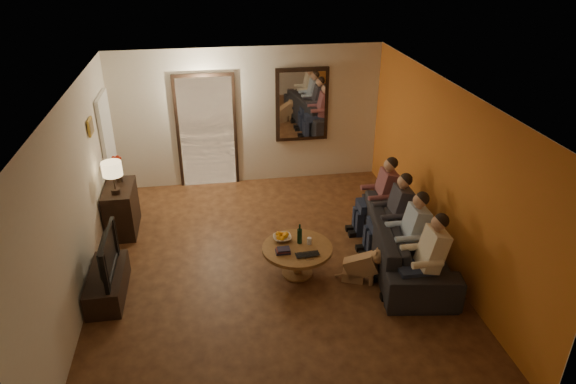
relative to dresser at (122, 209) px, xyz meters
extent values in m
cube|color=#402011|center=(2.25, -1.42, -0.39)|extent=(5.00, 6.00, 0.01)
cube|color=white|center=(2.25, -1.42, 2.21)|extent=(5.00, 6.00, 0.01)
cube|color=beige|center=(2.25, 1.58, 0.91)|extent=(5.00, 0.02, 2.60)
cube|color=beige|center=(2.25, -4.42, 0.91)|extent=(5.00, 0.02, 2.60)
cube|color=beige|center=(-0.25, -1.42, 0.91)|extent=(0.02, 6.00, 2.60)
cube|color=beige|center=(4.75, -1.42, 0.91)|extent=(0.02, 6.00, 2.60)
cube|color=orange|center=(4.74, -1.42, 0.91)|extent=(0.01, 6.00, 2.60)
cube|color=#FFE0A5|center=(1.45, 1.56, 0.66)|extent=(1.00, 0.06, 2.10)
cube|color=black|center=(1.45, 1.55, 0.66)|extent=(1.12, 0.04, 2.22)
cube|color=silver|center=(1.70, 1.57, 0.51)|extent=(0.45, 0.03, 1.70)
cube|color=black|center=(3.25, 1.54, 1.11)|extent=(1.00, 0.05, 1.40)
cube|color=white|center=(3.25, 1.51, 1.11)|extent=(0.86, 0.02, 1.26)
cube|color=white|center=(-0.21, 0.88, 0.63)|extent=(0.06, 0.85, 2.04)
cube|color=#B28C33|center=(-0.22, -0.12, 1.46)|extent=(0.03, 0.28, 0.24)
cube|color=brown|center=(-0.21, -0.12, 1.46)|extent=(0.01, 0.22, 0.18)
cube|color=black|center=(0.00, 0.00, 0.00)|extent=(0.45, 0.88, 0.78)
cube|color=black|center=(0.00, -1.73, -0.21)|extent=(0.45, 1.09, 0.36)
imported|color=black|center=(0.00, -1.73, 0.26)|extent=(0.99, 0.13, 0.57)
imported|color=black|center=(4.22, -1.61, -0.03)|extent=(2.60, 1.33, 0.73)
cylinder|color=brown|center=(2.59, -1.66, -0.17)|extent=(1.27, 1.27, 0.45)
imported|color=white|center=(2.41, -1.44, 0.09)|extent=(0.26, 0.26, 0.06)
cylinder|color=silver|center=(2.77, -1.61, 0.11)|extent=(0.06, 0.06, 0.10)
imported|color=black|center=(2.69, -1.94, 0.07)|extent=(0.34, 0.23, 0.03)
camera|label=1|loc=(1.49, -7.62, 3.99)|focal=32.00mm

